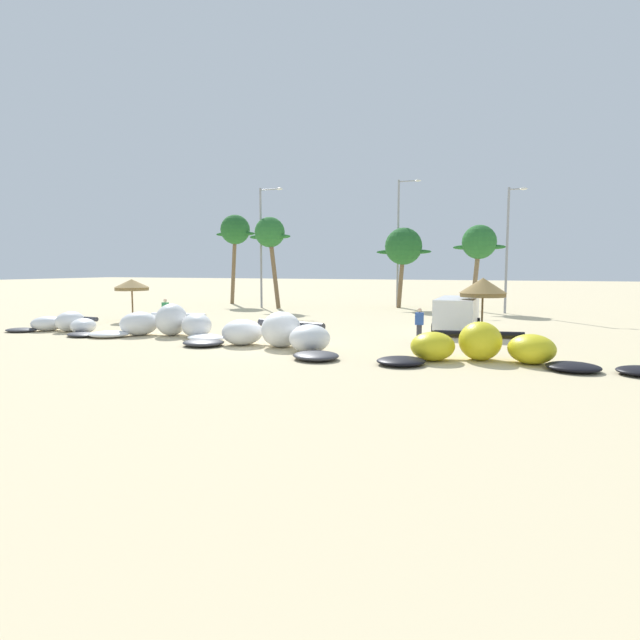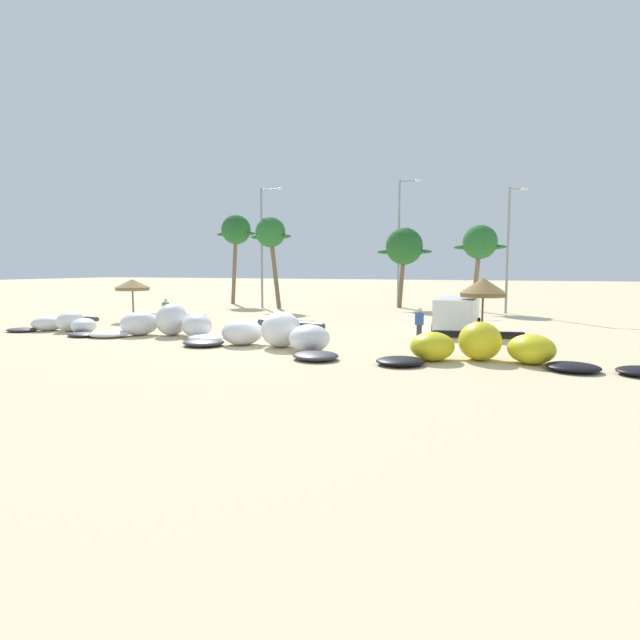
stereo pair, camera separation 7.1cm
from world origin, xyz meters
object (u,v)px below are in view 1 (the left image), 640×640
Objects in this scene: palm_left at (270,234)px; lamppost_west_center at (400,237)px; palm_left_of_gap at (403,247)px; kite_center at (481,347)px; kite_left at (168,324)px; palm_leftmost at (235,231)px; person_near_kites at (419,325)px; kite_left_of_center at (275,335)px; parked_van at (457,312)px; lamppost_east_center at (508,244)px; beach_umbrella_middle at (483,287)px; beach_umbrella_near_van at (132,285)px; person_by_umbrellas at (165,312)px; palm_center_left at (479,243)px; lamppost_west at (263,242)px; kite_far_left at (65,324)px.

palm_left is 0.70× the size of lamppost_west_center.
kite_center is at bearing -71.41° from palm_left_of_gap.
palm_leftmost is at bearing 112.12° from kite_left.
kite_center is 34.73m from palm_leftmost.
kite_left_of_center is at bearing -145.41° from person_near_kites.
kite_center is (15.20, -1.84, -0.06)m from kite_left.
parked_van is (-1.90, 8.88, 0.54)m from kite_center.
parked_van is 19.06m from lamppost_west_center.
person_near_kites is 23.32m from lamppost_west_center.
lamppost_east_center is (15.36, 20.32, 4.54)m from kite_left.
palm_left is (-18.10, 12.39, 3.78)m from beach_umbrella_middle.
kite_center is at bearing -52.76° from person_near_kites.
beach_umbrella_near_van is at bearing 151.85° from kite_left_of_center.
palm_left_of_gap is at bearing 23.31° from palm_left.
beach_umbrella_middle is 1.81× the size of person_by_umbrellas.
person_by_umbrellas is at bearing -114.55° from lamppost_west_center.
palm_center_left is at bearing 146.82° from lamppost_east_center.
palm_left_of_gap is at bearing 20.12° from lamppost_west.
palm_left reaches higher than kite_left.
person_near_kites is at bearing 34.59° from kite_left_of_center.
lamppost_west reaches higher than beach_umbrella_middle.
parked_van is 16.63m from person_by_umbrellas.
palm_left_of_gap is at bearing 60.74° from kite_far_left.
beach_umbrella_middle is 4.86m from person_near_kites.
palm_center_left is (6.38, 23.41, 4.74)m from kite_left_of_center.
palm_left is (2.74, 18.91, 5.81)m from kite_far_left.
palm_leftmost is at bearing 135.21° from kite_center.
palm_leftmost is at bearing 97.12° from kite_far_left.
person_by_umbrellas reaches higher than kite_left.
beach_umbrella_near_van reaches higher than kite_far_left.
palm_left_of_gap is 8.82m from lamppost_east_center.
person_by_umbrellas is at bearing -88.20° from palm_left.
kite_left_of_center is 1.06× the size of palm_left.
parked_van is at bearing -67.59° from lamppost_west_center.
palm_leftmost reaches higher than kite_left.
kite_left is 0.98× the size of palm_left.
lamppost_east_center is at bearing -16.54° from palm_left_of_gap.
lamppost_east_center is at bearing -4.48° from palm_leftmost.
beach_umbrella_middle reaches higher than kite_left_of_center.
beach_umbrella_near_van is 4.94m from person_by_umbrellas.
beach_umbrella_middle is 18.74m from palm_left_of_gap.
kite_far_left is 5.36m from person_by_umbrellas.
lamppost_east_center is (8.60, 21.96, 4.57)m from kite_left_of_center.
palm_center_left is at bearing -9.62° from palm_left_of_gap.
palm_leftmost is 22.23m from palm_center_left.
kite_center is 8.06m from beach_umbrella_middle.
kite_left_of_center is 1.19× the size of palm_left_of_gap.
lamppost_east_center is at bearing 80.14° from person_near_kites.
palm_left is (3.76, 12.54, 3.91)m from beach_umbrella_near_van.
palm_leftmost is at bearing 123.50° from kite_left_of_center.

